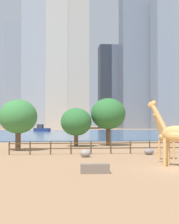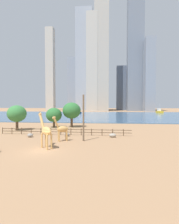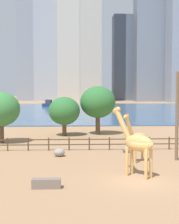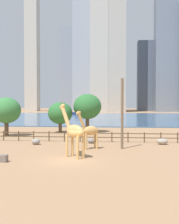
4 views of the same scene
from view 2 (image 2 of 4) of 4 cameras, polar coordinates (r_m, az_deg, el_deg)
The scene contains 23 objects.
ground_plane at distance 102.12m, azimuth 1.16°, elevation -0.95°, with size 400.00×400.00×0.00m, color #9E7551.
harbor_water at distance 99.13m, azimuth 1.02°, elevation -1.00°, with size 180.00×86.00×0.20m, color #3D6084.
giraffe_tall at distance 29.05m, azimuth -9.06°, elevation -5.50°, with size 2.58×1.88×4.28m.
giraffe_companion at distance 24.82m, azimuth -14.10°, elevation -5.96°, with size 2.98×2.86×5.05m.
utility_pole at distance 28.69m, azimuth -1.99°, elevation -1.92°, with size 0.28×0.28×7.64m, color brown.
boulder_near_fence at distance 33.62m, azimuth -7.35°, elevation -7.32°, with size 0.96×0.84×0.63m, color gray.
boulder_by_pole at distance 32.58m, azimuth 7.57°, elevation -7.55°, with size 1.29×0.96×0.72m, color gray.
boulder_small at distance 34.15m, azimuth -18.82°, elevation -7.20°, with size 1.02×0.95×0.71m, color gray.
enclosure_fence at distance 35.11m, azimuth -8.71°, elevation -6.18°, with size 26.12×0.14×1.30m.
tree_left_large at distance 46.61m, azimuth -5.86°, elevation 0.43°, with size 4.78×4.78×6.57m.
tree_center_broad at distance 46.76m, azimuth -11.56°, elevation -0.96°, with size 4.13×4.13×5.15m.
tree_right_tall at distance 44.15m, azimuth -22.63°, elevation -0.53°, with size 4.35×4.35×5.85m.
boat_ferry at distance 104.55m, azimuth -22.26°, elevation -0.35°, with size 7.71×5.34×3.20m.
boat_sailboat at distance 118.38m, azimuth -4.12°, elevation -0.01°, with size 5.80×3.76×2.40m.
boat_tug at distance 129.05m, azimuth 21.87°, elevation 0.15°, with size 3.28×7.55×6.61m.
skyline_tower_needle at distance 190.69m, azimuth -1.62°, elevation 16.40°, with size 17.19×14.66×104.23m, color #939EAD.
skyline_block_central at distance 182.68m, azimuth 14.68°, elevation 17.44°, with size 15.03×11.78×107.21m, color slate.
skyline_tower_glass at distance 191.65m, azimuth 10.63°, elevation 7.55°, with size 12.21×10.25×46.63m, color slate.
skyline_block_left at distance 175.40m, azimuth 3.99°, elevation 17.75°, with size 13.71×9.60×104.82m, color #ADA89E.
skyline_block_right at distance 167.03m, azimuth 18.90°, elevation 11.33°, with size 8.52×11.85×64.56m, color gray.
skyline_tower_short at distance 198.01m, azimuth -12.67°, elevation 13.39°, with size 8.51×8.35×87.79m, color #B7B2A8.
skyline_block_wide at distance 175.80m, azimuth 0.94°, elevation 15.76°, with size 10.68×12.63×93.16m, color #B7B2A8.
skyline_tower_far at distance 191.96m, azimuth -5.15°, elevation 9.05°, with size 11.92×10.76×56.46m, color gray.
Camera 2 is at (8.47, -21.59, 5.98)m, focal length 28.00 mm.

